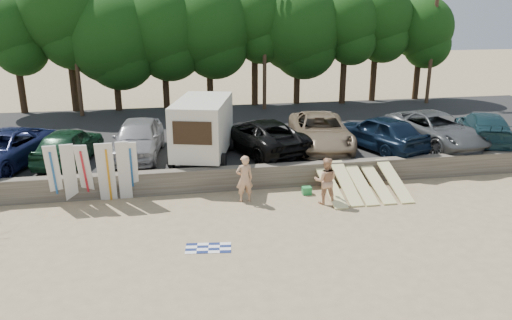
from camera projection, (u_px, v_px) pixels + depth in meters
The scene contains 31 objects.
ground at pixel (293, 214), 19.10m from camera, with size 120.00×120.00×0.00m, color tan.
seawall at pixel (276, 176), 21.76m from camera, with size 44.00×0.50×1.00m, color #6B6356.
parking_lot at pixel (249, 135), 28.84m from camera, with size 44.00×14.50×0.70m, color #282828.
treeline at pixel (211, 25), 33.41m from camera, with size 32.34×6.48×9.41m.
utility_poles at pixel (265, 38), 32.79m from camera, with size 25.80×0.26×9.00m.
box_trailer at pixel (203, 126), 22.95m from camera, with size 3.38×4.82×2.80m.
car_0 at pixel (2, 150), 21.94m from camera, with size 2.69×5.84×1.62m, color #11183E.
car_1 at pixel (69, 145), 22.71m from camera, with size 1.93×4.79×1.63m, color #12321F.
car_2 at pixel (138, 138), 23.52m from camera, with size 2.10×5.22×1.78m, color gray.
car_3 at pixel (261, 135), 24.36m from camera, with size 2.69×5.83×1.62m, color black.
car_4 at pixel (320, 131), 24.97m from camera, with size 2.79×6.06×1.68m, color #8A7458.
car_5 at pixel (380, 132), 24.69m from camera, with size 2.06×5.12×1.74m, color black.
car_6 at pixel (435, 129), 25.40m from camera, with size 2.75×5.97×1.66m, color #4A4D4F.
car_7 at pixel (483, 127), 25.94m from camera, with size 2.22×5.46×1.59m, color #143139.
surfboard_upright_0 at pixel (54, 174), 19.62m from camera, with size 0.50×0.06×2.60m, color silver.
surfboard_upright_1 at pixel (70, 173), 19.68m from camera, with size 0.50×0.06×2.60m, color silver.
surfboard_upright_2 at pixel (85, 173), 19.81m from camera, with size 0.50×0.06×2.60m, color silver.
surfboard_upright_3 at pixel (104, 172), 19.81m from camera, with size 0.50×0.06×2.60m, color silver.
surfboard_upright_4 at pixel (108, 172), 19.83m from camera, with size 0.50×0.06×2.60m, color silver.
surfboard_upright_5 at pixel (124, 171), 19.98m from camera, with size 0.50×0.06×2.60m, color silver.
surfboard_upright_6 at pixel (132, 170), 20.15m from camera, with size 0.50×0.06×2.60m, color silver.
surfboard_low_0 at pixel (331, 186), 20.69m from camera, with size 0.56×3.00×0.07m, color #EBE194.
surfboard_low_1 at pixel (346, 183), 20.86m from camera, with size 0.56×3.00×0.07m, color #EBE194.
surfboard_low_2 at pixel (360, 183), 20.98m from camera, with size 0.56×3.00×0.07m, color #EBE194.
surfboard_low_3 at pixel (377, 182), 21.12m from camera, with size 0.56×3.00×0.07m, color #EBE194.
surfboard_low_4 at pixel (394, 180), 21.18m from camera, with size 0.56×3.00×0.07m, color #EBE194.
beachgoer_a at pixel (244, 179), 20.00m from camera, with size 0.71×0.46×1.94m, color tan.
beachgoer_b at pixel (326, 181), 19.80m from camera, with size 0.93×0.72×1.91m, color tan.
cooler at pixel (307, 191), 20.97m from camera, with size 0.38×0.30×0.32m, color #268E45.
gear_bag at pixel (331, 186), 21.68m from camera, with size 0.30×0.25×0.22m, color #DB4E19.
beach_towel at pixel (208, 248), 16.43m from camera, with size 1.50×1.50×0.00m, color white.
Camera 1 is at (-4.46, -17.05, 7.78)m, focal length 35.00 mm.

